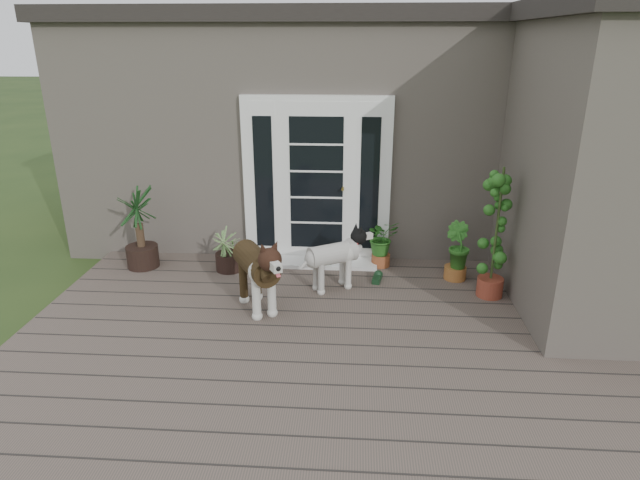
{
  "coord_description": "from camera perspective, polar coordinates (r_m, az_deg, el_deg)",
  "views": [
    {
      "loc": [
        0.3,
        -4.18,
        2.92
      ],
      "look_at": [
        -0.1,
        1.75,
        0.7
      ],
      "focal_mm": 30.41,
      "sensor_mm": 36.0,
      "label": 1
    }
  ],
  "objects": [
    {
      "name": "door_step",
      "position": [
        7.16,
        -0.45,
        -2.33
      ],
      "size": [
        1.6,
        0.4,
        0.05
      ],
      "primitive_type": "cube",
      "color": "white",
      "rests_on": "deck"
    },
    {
      "name": "roof_main",
      "position": [
        8.84,
        2.06,
        22.27
      ],
      "size": [
        7.6,
        4.2,
        0.2
      ],
      "primitive_type": "cube",
      "color": "#2D2826",
      "rests_on": "house_main"
    },
    {
      "name": "house_main",
      "position": [
        8.94,
        1.93,
        11.65
      ],
      "size": [
        7.4,
        4.0,
        3.1
      ],
      "primitive_type": "cube",
      "color": "#665E54",
      "rests_on": "ground"
    },
    {
      "name": "herb_b",
      "position": [
        6.85,
        14.14,
        -1.99
      ],
      "size": [
        0.48,
        0.48,
        0.51
      ],
      "primitive_type": "imported",
      "rotation": [
        0.0,
        0.0,
        2.24
      ],
      "color": "#275C1A",
      "rests_on": "deck"
    },
    {
      "name": "spider_plant",
      "position": [
        6.98,
        -9.62,
        -0.78
      ],
      "size": [
        0.58,
        0.58,
        0.61
      ],
      "primitive_type": null,
      "rotation": [
        0.0,
        0.0,
        -0.0
      ],
      "color": "#839159",
      "rests_on": "deck"
    },
    {
      "name": "sapling",
      "position": [
        6.32,
        18.07,
        0.84
      ],
      "size": [
        0.6,
        0.6,
        1.57
      ],
      "primitive_type": null,
      "rotation": [
        0.0,
        0.0,
        0.39
      ],
      "color": "#235518",
      "rests_on": "deck"
    },
    {
      "name": "herb_c",
      "position": [
        7.15,
        20.48,
        -1.38
      ],
      "size": [
        0.54,
        0.54,
        0.6
      ],
      "primitive_type": "imported",
      "rotation": [
        0.0,
        0.0,
        4.05
      ],
      "color": "#255718",
      "rests_on": "deck"
    },
    {
      "name": "white_dog",
      "position": [
        6.35,
        1.34,
        -2.49
      ],
      "size": [
        0.84,
        0.69,
        0.65
      ],
      "primitive_type": null,
      "rotation": [
        0.0,
        0.0,
        -1.04
      ],
      "color": "white",
      "rests_on": "deck"
    },
    {
      "name": "roof_wing",
      "position": [
        6.26,
        30.51,
        20.43
      ],
      "size": [
        1.8,
        2.6,
        0.2
      ],
      "primitive_type": "cube",
      "color": "#2D2826",
      "rests_on": "house_wing"
    },
    {
      "name": "brindle_dog",
      "position": [
        5.89,
        -6.69,
        -3.74
      ],
      "size": [
        0.84,
        1.04,
        0.8
      ],
      "primitive_type": null,
      "rotation": [
        0.0,
        0.0,
        3.67
      ],
      "color": "#3E2C16",
      "rests_on": "deck"
    },
    {
      "name": "deck",
      "position": [
        5.41,
        0.1,
        -11.44
      ],
      "size": [
        6.2,
        4.6,
        0.12
      ],
      "primitive_type": "cube",
      "color": "#6B5B4C",
      "rests_on": "ground"
    },
    {
      "name": "yucca",
      "position": [
        7.27,
        -18.51,
        1.41
      ],
      "size": [
        0.79,
        0.79,
        1.12
      ],
      "primitive_type": null,
      "rotation": [
        0.0,
        0.0,
        -0.02
      ],
      "color": "black",
      "rests_on": "deck"
    },
    {
      "name": "clog_right",
      "position": [
        7.12,
        1.05,
        -2.36
      ],
      "size": [
        0.17,
        0.28,
        0.08
      ],
      "primitive_type": null,
      "rotation": [
        0.0,
        0.0,
        -0.2
      ],
      "color": "#16371B",
      "rests_on": "deck"
    },
    {
      "name": "house_wing",
      "position": [
        6.4,
        27.87,
        5.73
      ],
      "size": [
        1.6,
        2.4,
        3.1
      ],
      "primitive_type": "cube",
      "color": "#665E54",
      "rests_on": "ground"
    },
    {
      "name": "clog_left",
      "position": [
        6.7,
        6.03,
        -3.96
      ],
      "size": [
        0.18,
        0.3,
        0.08
      ],
      "primitive_type": null,
      "rotation": [
        0.0,
        0.0,
        -0.19
      ],
      "color": "black",
      "rests_on": "deck"
    },
    {
      "name": "herb_a",
      "position": [
        7.06,
        6.46,
        -0.65
      ],
      "size": [
        0.55,
        0.55,
        0.54
      ],
      "primitive_type": "imported",
      "rotation": [
        0.0,
        0.0,
        0.35
      ],
      "color": "#275518",
      "rests_on": "deck"
    },
    {
      "name": "door_unit",
      "position": [
        7.02,
        -0.35,
        6.24
      ],
      "size": [
        1.9,
        0.14,
        2.15
      ],
      "primitive_type": "cube",
      "color": "white",
      "rests_on": "deck"
    }
  ]
}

